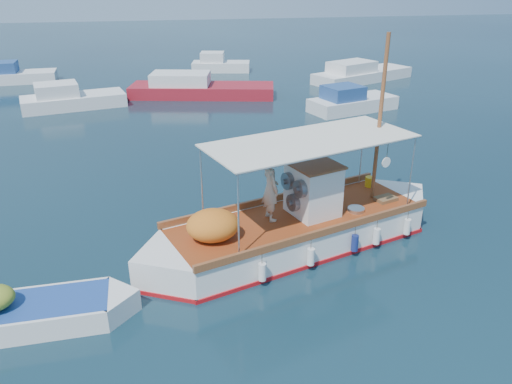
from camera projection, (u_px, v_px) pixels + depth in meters
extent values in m
plane|color=black|center=(287.00, 239.00, 16.00)|extent=(160.00, 160.00, 0.00)
cube|color=white|center=(297.00, 234.00, 15.59)|extent=(8.39, 4.97, 1.17)
cube|color=white|center=(177.00, 267.00, 13.81)|extent=(2.53, 2.53, 1.17)
cube|color=white|center=(392.00, 207.00, 17.38)|extent=(2.53, 2.53, 1.17)
cube|color=#AC1015|center=(297.00, 243.00, 15.73)|extent=(8.52, 5.09, 0.19)
cube|color=maroon|center=(298.00, 217.00, 15.36)|extent=(8.33, 4.77, 0.06)
cube|color=brown|center=(275.00, 198.00, 16.38)|extent=(7.71, 2.58, 0.21)
cube|color=brown|center=(324.00, 232.00, 14.25)|extent=(7.71, 2.58, 0.21)
cube|color=white|center=(313.00, 190.00, 15.27)|extent=(1.64, 1.70, 1.59)
cube|color=brown|center=(314.00, 165.00, 14.93)|extent=(1.77, 1.84, 0.06)
cylinder|color=slate|center=(301.00, 189.00, 14.56)|extent=(0.39, 0.58, 0.53)
cylinder|color=slate|center=(288.00, 181.00, 15.10)|extent=(0.39, 0.58, 0.53)
cylinder|color=slate|center=(294.00, 202.00, 15.07)|extent=(0.39, 0.58, 0.53)
cylinder|color=brown|center=(380.00, 120.00, 15.61)|extent=(0.16, 0.16, 5.31)
cylinder|color=brown|center=(358.00, 137.00, 15.40)|extent=(1.84, 0.67, 0.08)
cylinder|color=silver|center=(202.00, 185.00, 14.61)|extent=(0.06, 0.06, 2.39)
cylinder|color=silver|center=(238.00, 216.00, 12.75)|extent=(0.06, 0.06, 2.39)
cylinder|color=silver|center=(362.00, 151.00, 17.32)|extent=(0.06, 0.06, 2.39)
cylinder|color=silver|center=(411.00, 173.00, 15.46)|extent=(0.06, 0.06, 2.39)
cube|color=silver|center=(311.00, 140.00, 14.55)|extent=(6.74, 4.35, 0.04)
ellipsoid|color=orange|center=(213.00, 225.00, 13.89)|extent=(1.80, 1.66, 0.89)
cube|color=gold|center=(323.00, 195.00, 16.35)|extent=(0.31, 0.26, 0.42)
cylinder|color=gold|center=(370.00, 182.00, 17.44)|extent=(0.40, 0.40, 0.36)
cube|color=brown|center=(386.00, 199.00, 16.42)|extent=(0.80, 0.67, 0.13)
cylinder|color=#B2B2B2|center=(356.00, 210.00, 15.67)|extent=(0.67, 0.67, 0.13)
cylinder|color=white|center=(386.00, 162.00, 14.81)|extent=(0.31, 0.13, 0.32)
cylinder|color=white|center=(262.00, 272.00, 13.41)|extent=(0.27, 0.27, 0.51)
cylinder|color=navy|center=(355.00, 243.00, 14.84)|extent=(0.27, 0.27, 0.51)
cylinder|color=white|center=(407.00, 227.00, 15.79)|extent=(0.27, 0.27, 0.51)
imported|color=#BCB19B|center=(271.00, 188.00, 14.81)|extent=(0.62, 0.82, 2.03)
cube|color=white|center=(26.00, 318.00, 12.06)|extent=(3.97, 1.65, 0.77)
cube|color=white|center=(110.00, 306.00, 12.46)|extent=(1.53, 1.53, 0.77)
cube|color=navy|center=(23.00, 305.00, 11.91)|extent=(3.97, 1.48, 0.04)
cube|color=silver|center=(74.00, 103.00, 31.37)|extent=(6.55, 3.76, 1.00)
cube|color=silver|center=(56.00, 90.00, 30.65)|extent=(2.87, 2.56, 0.80)
cube|color=maroon|center=(202.00, 92.00, 34.17)|extent=(10.08, 4.90, 1.00)
cube|color=silver|center=(181.00, 79.00, 33.84)|extent=(4.31, 3.19, 0.80)
cube|color=silver|center=(353.00, 106.00, 30.71)|extent=(5.85, 3.69, 1.00)
cube|color=navy|center=(343.00, 93.00, 29.99)|extent=(2.63, 2.42, 0.80)
cube|color=silver|center=(362.00, 77.00, 39.08)|extent=(8.93, 5.94, 1.00)
cube|color=silver|center=(352.00, 67.00, 38.03)|extent=(4.06, 3.44, 0.80)
cube|color=silver|center=(15.00, 79.00, 38.43)|extent=(6.21, 2.70, 1.00)
cube|color=navy|center=(0.00, 67.00, 37.84)|extent=(2.55, 2.11, 0.80)
cube|color=silver|center=(221.00, 68.00, 42.75)|extent=(5.15, 2.95, 1.00)
cube|color=silver|center=(212.00, 57.00, 42.39)|extent=(2.24, 2.06, 0.80)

